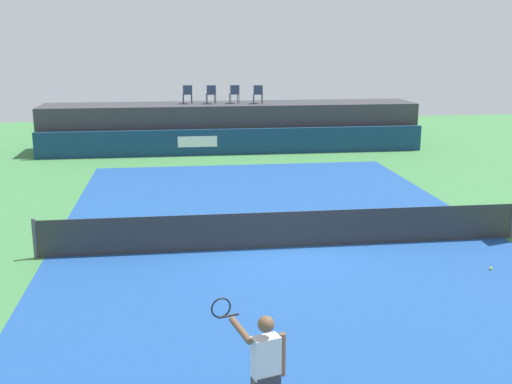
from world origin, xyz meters
The scene contains 13 objects.
ground_plane centered at (0.00, 3.00, 0.00)m, with size 48.00×48.00×0.00m, color #3D7A42.
court_inner centered at (0.00, 0.00, 0.00)m, with size 12.00×22.00×0.00m, color #1C478C.
sponsor_wall centered at (-0.01, 13.50, 0.60)m, with size 18.00×0.22×1.20m.
spectator_platform centered at (0.00, 15.30, 1.10)m, with size 18.00×2.80×2.20m, color #38383D.
spectator_chair_far_left centered at (-2.07, 15.38, 2.69)m, with size 0.46×0.46×0.89m.
spectator_chair_left centered at (-0.94, 15.22, 2.69)m, with size 0.47×0.47×0.89m.
spectator_chair_center centered at (0.18, 15.18, 2.69)m, with size 0.48×0.48×0.89m.
spectator_chair_right centered at (1.30, 14.97, 2.69)m, with size 0.47×0.47×0.89m.
tennis_net centered at (0.00, 0.00, 0.47)m, with size 12.40×0.02×0.95m, color #2D2D2D.
net_post_near centered at (-6.20, 0.00, 0.50)m, with size 0.10×0.10×1.00m, color #4C4C51.
net_post_far centered at (6.20, 0.00, 0.50)m, with size 0.10×0.10×1.00m, color #4C4C51.
tennis_player centered at (-1.66, -7.76, 0.96)m, with size 0.94×1.10×1.77m.
tennis_ball centered at (4.46, -2.23, 0.04)m, with size 0.07×0.07×0.07m, color #D8EA33.
Camera 1 is at (-2.73, -15.09, 5.21)m, focal length 43.87 mm.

